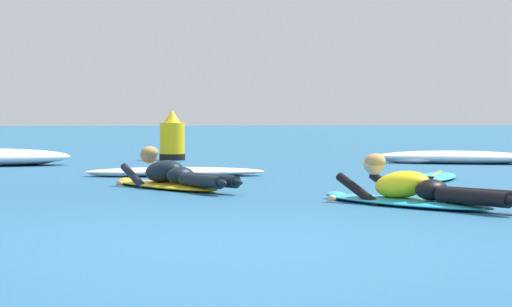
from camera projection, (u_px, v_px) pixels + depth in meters
The scene contains 7 objects.
ground_plane at pixel (165, 168), 17.20m from camera, with size 120.00×120.00×0.00m, color #235B84.
surfer_near at pixel (413, 192), 10.10m from camera, with size 1.68×2.38×0.55m.
surfer_far at pixel (171, 177), 12.41m from camera, with size 1.56×2.38×0.53m.
drifting_surfboard at pixel (436, 177), 14.23m from camera, with size 1.21×2.04×0.16m.
whitewater_front at pixel (456, 158), 18.65m from camera, with size 2.93×1.80×0.23m.
whitewater_mid_left at pixel (175, 172), 14.94m from camera, with size 2.56×0.79×0.13m.
channel_marker_buoy at pixel (172, 141), 20.06m from camera, with size 0.50×0.50×0.95m.
Camera 1 is at (-0.49, -7.23, 0.89)m, focal length 73.92 mm.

